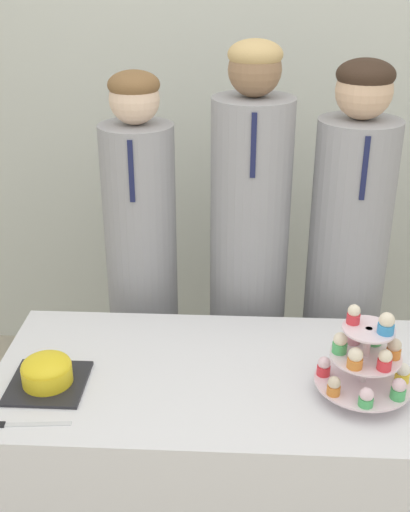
# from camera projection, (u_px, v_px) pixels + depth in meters

# --- Properties ---
(wall_back) EXTENTS (9.00, 0.06, 2.70)m
(wall_back) POSITION_uv_depth(u_px,v_px,m) (254.00, 90.00, 2.95)
(wall_back) COLOR silver
(wall_back) RESTS_ON ground_plane
(table) EXTENTS (1.61, 0.70, 0.74)m
(table) POSITION_uv_depth(u_px,v_px,m) (251.00, 466.00, 2.13)
(table) COLOR white
(table) RESTS_ON ground_plane
(round_cake) EXTENTS (0.23, 0.23, 0.10)m
(round_cake) POSITION_uv_depth(u_px,v_px,m) (47.00, 372.00, 1.91)
(round_cake) COLOR #232328
(round_cake) RESTS_ON table
(cake_knife) EXTENTS (0.26, 0.04, 0.01)m
(cake_knife) POSITION_uv_depth(u_px,v_px,m) (8.00, 425.00, 1.76)
(cake_knife) COLOR silver
(cake_knife) RESTS_ON table
(cupcake_stand) EXTENTS (0.28, 0.28, 0.29)m
(cupcake_stand) POSITION_uv_depth(u_px,v_px,m) (366.00, 358.00, 1.84)
(cupcake_stand) COLOR silver
(cupcake_stand) RESTS_ON table
(student_0) EXTENTS (0.27, 0.28, 1.56)m
(student_0) POSITION_uv_depth(u_px,v_px,m) (143.00, 281.00, 2.53)
(student_0) COLOR #939399
(student_0) RESTS_ON ground_plane
(student_1) EXTENTS (0.30, 0.30, 1.66)m
(student_1) POSITION_uv_depth(u_px,v_px,m) (248.00, 273.00, 2.49)
(student_1) COLOR #939399
(student_1) RESTS_ON ground_plane
(student_2) EXTENTS (0.30, 0.30, 1.60)m
(student_2) POSITION_uv_depth(u_px,v_px,m) (344.00, 281.00, 2.48)
(student_2) COLOR #939399
(student_2) RESTS_ON ground_plane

